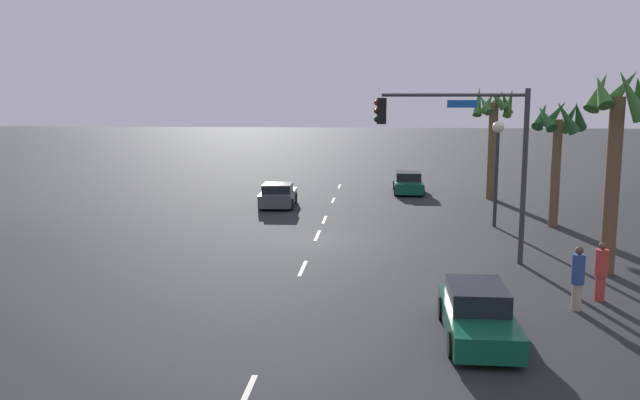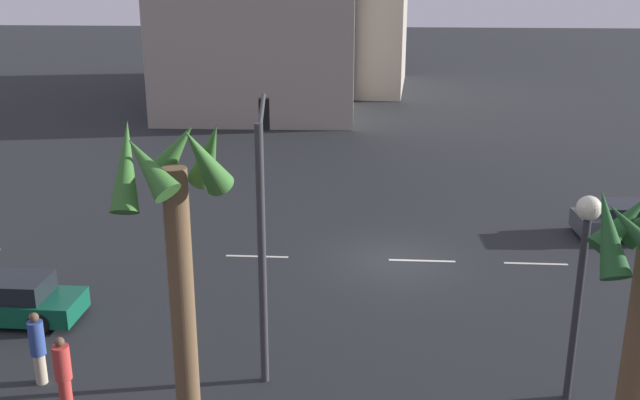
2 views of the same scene
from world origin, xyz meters
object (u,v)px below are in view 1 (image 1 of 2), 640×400
at_px(car_0, 278,196).
at_px(car_1, 408,183).
at_px(palm_tree_0, 494,120).
at_px(palm_tree_3, 616,132).
at_px(palm_tree_2, 559,131).
at_px(car_2, 477,314).
at_px(traffic_signal, 475,146).
at_px(pedestrian_1, 578,277).
at_px(streetlamp, 497,152).
at_px(pedestrian_0, 601,270).

bearing_deg(car_0, car_1, 128.81).
relative_size(palm_tree_0, palm_tree_3, 0.95).
distance_m(car_1, palm_tree_2, 13.51).
height_order(car_2, palm_tree_0, palm_tree_0).
relative_size(traffic_signal, pedestrian_1, 3.41).
relative_size(car_1, car_2, 0.93).
xyz_separation_m(car_0, traffic_signal, (12.73, 9.32, 3.87)).
bearing_deg(streetlamp, pedestrian_0, 5.88).
bearing_deg(car_2, palm_tree_2, 159.31).
xyz_separation_m(car_2, traffic_signal, (-7.84, 0.90, 3.88)).
bearing_deg(pedestrian_1, car_0, -147.13).
distance_m(streetlamp, pedestrian_1, 13.24).
bearing_deg(palm_tree_0, traffic_signal, -11.58).
height_order(pedestrian_0, pedestrian_1, pedestrian_1).
height_order(palm_tree_2, palm_tree_3, palm_tree_3).
relative_size(car_1, traffic_signal, 0.64).
height_order(car_1, pedestrian_1, pedestrian_1).
xyz_separation_m(car_0, pedestrian_0, (17.02, 12.69, 0.34)).
xyz_separation_m(car_2, palm_tree_2, (-15.75, 5.95, 4.04)).
relative_size(palm_tree_2, palm_tree_3, 0.85).
distance_m(car_2, palm_tree_3, 9.87).
relative_size(car_1, palm_tree_3, 0.58).
bearing_deg(palm_tree_0, car_2, -9.99).
bearing_deg(traffic_signal, palm_tree_2, 147.43).
bearing_deg(car_2, car_0, -157.75).
xyz_separation_m(car_1, traffic_signal, (18.97, 1.57, 3.87)).
height_order(car_0, car_1, car_1).
distance_m(pedestrian_0, palm_tree_0, 21.41).
distance_m(car_0, palm_tree_2, 15.68).
height_order(pedestrian_0, palm_tree_3, palm_tree_3).
xyz_separation_m(pedestrian_0, pedestrian_1, (1.06, -1.00, 0.05)).
height_order(streetlamp, pedestrian_1, streetlamp).
xyz_separation_m(traffic_signal, pedestrian_1, (5.35, 2.36, -3.48)).
relative_size(pedestrian_0, palm_tree_3, 0.25).
bearing_deg(car_0, traffic_signal, 36.20).
height_order(car_2, streetlamp, streetlamp).
distance_m(streetlamp, pedestrian_0, 12.28).
bearing_deg(car_2, traffic_signal, 173.46).
bearing_deg(car_2, palm_tree_0, 170.01).
distance_m(car_2, palm_tree_2, 17.31).
xyz_separation_m(pedestrian_0, palm_tree_2, (-12.19, 1.68, 3.69)).
bearing_deg(palm_tree_2, car_0, -108.58).
distance_m(car_2, pedestrian_1, 4.13).
bearing_deg(streetlamp, car_2, -11.11).
distance_m(traffic_signal, pedestrian_1, 6.80).
bearing_deg(pedestrian_0, streetlamp, -174.12).
distance_m(car_2, palm_tree_0, 25.35).
bearing_deg(streetlamp, palm_tree_3, 16.23).
distance_m(car_2, traffic_signal, 8.80).
relative_size(traffic_signal, palm_tree_3, 0.90).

